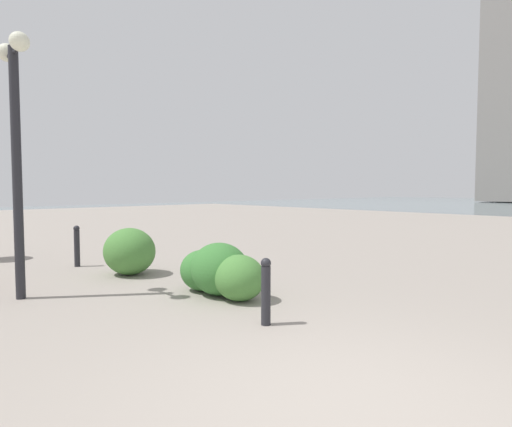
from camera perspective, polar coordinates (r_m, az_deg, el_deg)
The scene contains 7 objects.
lamppost at distance 7.62m, azimuth -29.09°, elevation 9.97°, with size 0.98×0.28×3.96m.
bollard_near at distance 5.49m, azimuth 1.30°, elevation -10.05°, with size 0.13×0.13×0.85m.
bollard_mid at distance 10.24m, azimuth -22.51°, elevation -3.88°, with size 0.13×0.13×0.90m.
shrub_low at distance 8.95m, azimuth -16.31°, elevation -4.80°, with size 1.09×0.98×0.93m.
shrub_round at distance 7.01m, azimuth -4.83°, elevation -7.28°, with size 0.99×0.89×0.84m.
shrub_wide at distance 6.65m, azimuth -2.21°, elevation -8.45°, with size 0.83×0.74×0.70m.
shrub_tall at distance 7.34m, azimuth -7.03°, elevation -7.43°, with size 0.80×0.72×0.68m.
Camera 1 is at (-1.86, 2.81, 1.72)m, focal length 30.39 mm.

